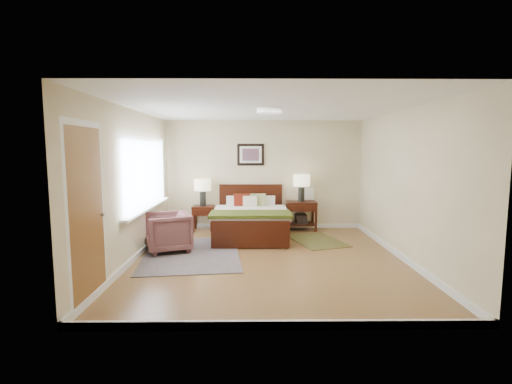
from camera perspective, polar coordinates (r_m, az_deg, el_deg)
floor at (r=6.36m, az=1.96°, el=-10.23°), size 5.00×5.00×0.00m
back_wall at (r=8.61m, az=1.25°, el=2.64°), size 4.50×0.04×2.50m
front_wall at (r=3.64m, az=3.78°, el=-2.73°), size 4.50×0.04×2.50m
left_wall at (r=6.42m, az=-18.48°, el=0.97°), size 0.04×5.00×2.50m
right_wall at (r=6.61m, az=21.87°, el=0.99°), size 0.04×5.00×2.50m
ceiling at (r=6.13m, az=2.05°, el=12.76°), size 4.50×5.00×0.02m
window at (r=7.07m, az=-16.37°, el=2.55°), size 0.11×2.72×1.32m
door at (r=4.82m, az=-24.55°, el=-3.19°), size 0.06×1.00×2.18m
ceil_fixture at (r=6.12m, az=2.05°, el=12.44°), size 0.44×0.44×0.08m
bed at (r=7.78m, az=-0.84°, el=-3.56°), size 1.57×1.89×1.02m
wall_art at (r=8.56m, az=-0.82°, el=5.77°), size 0.62×0.05×0.50m
nightstand_left at (r=8.52m, az=-8.15°, el=-2.94°), size 0.47×0.42×0.56m
nightstand_right at (r=8.54m, az=6.97°, el=-3.23°), size 0.67×0.50×0.66m
lamp_left at (r=8.47m, az=-8.20°, el=0.81°), size 0.38×0.38×0.61m
lamp_right at (r=8.46m, az=7.03°, el=1.50°), size 0.38×0.38×0.61m
armchair at (r=6.93m, az=-13.35°, el=-6.01°), size 0.99×0.97×0.70m
rug_persian at (r=6.74m, az=-9.86°, el=-9.30°), size 1.88×2.47×0.01m
rug_navy at (r=7.64m, az=9.34°, el=-7.39°), size 1.21×1.49×0.01m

